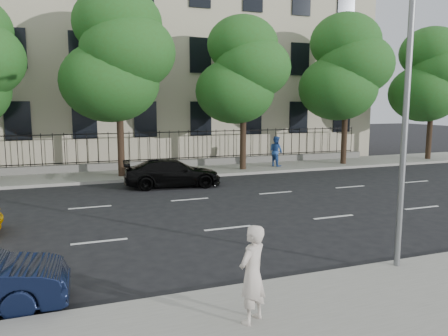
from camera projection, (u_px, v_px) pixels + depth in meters
The scene contains 14 objects.
ground at pixel (261, 253), 11.74m from camera, with size 120.00×120.00×0.00m, color black.
near_sidewalk at pixel (353, 318), 8.02m from camera, with size 60.00×4.00×0.15m, color gray.
far_sidewalk at pixel (156, 173), 24.72m from camera, with size 60.00×4.00×0.15m, color gray.
lane_markings at pixel (206, 212), 16.15m from camera, with size 49.60×4.62×0.01m, color silver, non-canonical shape.
masonry_building at pixel (128, 33), 31.70m from camera, with size 34.60×12.11×18.50m.
iron_fence at pixel (150, 159), 26.21m from camera, with size 30.00×0.50×2.20m.
street_light at pixel (393, 53), 10.20m from camera, with size 0.25×3.32×8.05m.
tree_c at pixel (118, 56), 22.52m from camera, with size 5.89×5.50×9.80m.
tree_d at pixel (243, 71), 25.00m from camera, with size 5.34×4.94×8.84m.
tree_e at pixel (346, 68), 27.35m from camera, with size 5.71×5.31×9.46m.
tree_f at pixel (432, 75), 29.79m from camera, with size 5.52×5.12×9.01m.
black_sedan at pixel (172, 173), 20.96m from camera, with size 1.88×4.62×1.34m, color black.
woman_near at pixel (252, 274), 7.62m from camera, with size 0.64×0.42×1.76m, color beige.
pedestrian_far at pixel (276, 151), 26.75m from camera, with size 0.90×0.70×1.85m, color #264C97.
Camera 1 is at (-4.83, -10.23, 3.99)m, focal length 35.00 mm.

